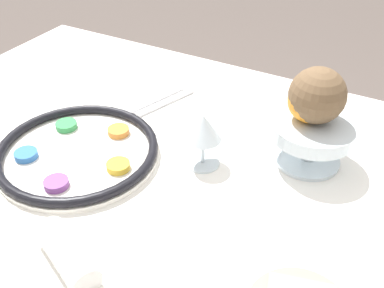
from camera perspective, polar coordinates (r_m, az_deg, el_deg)
The scene contains 8 objects.
seder_plate at distance 0.99m, azimuth -14.32°, elevation -0.92°, with size 0.34×0.34×0.03m.
wine_glass at distance 0.90m, azimuth 1.45°, elevation 1.83°, with size 0.08×0.08×0.12m.
fruit_stand at distance 0.94m, azimuth 14.98°, elevation 1.23°, with size 0.17×0.17×0.10m.
orange_fruit at distance 0.91m, azimuth 14.87°, elevation 5.41°, with size 0.09×0.09×0.09m.
coconut at distance 0.91m, azimuth 15.62°, elevation 5.96°, with size 0.11×0.11×0.11m.
napkin_roll at distance 0.77m, azimuth -15.54°, elevation -13.40°, with size 0.15×0.10×0.05m.
fork_left at distance 1.16m, azimuth -4.66°, elevation 5.64°, with size 0.07×0.18×0.01m.
fork_right at distance 1.15m, azimuth -3.39°, elevation 5.28°, with size 0.08×0.18×0.01m.
Camera 1 is at (0.33, -0.60, 1.35)m, focal length 42.00 mm.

